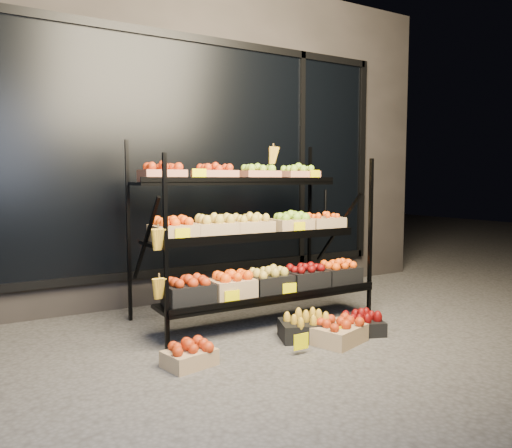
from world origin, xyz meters
TOP-DOWN VIEW (x-y plane):
  - ground at (0.00, 0.00)m, footprint 24.00×24.00m
  - building at (0.00, 2.59)m, footprint 6.00×2.08m
  - display_rack at (-0.01, 0.60)m, footprint 2.18×1.02m
  - tag_floor_a at (-0.19, -0.40)m, footprint 0.13×0.01m
  - tag_floor_b at (0.20, -0.40)m, footprint 0.13×0.01m
  - floor_crate_left at (-1.00, -0.19)m, footprint 0.38×0.32m
  - floor_crate_midleft at (0.06, -0.12)m, footprint 0.51×0.45m
  - floor_crate_midright at (0.23, -0.33)m, footprint 0.48×0.42m
  - floor_crate_right at (0.54, -0.26)m, footprint 0.41×0.36m

SIDE VIEW (x-z plane):
  - ground at x=0.00m, z-range 0.00..0.00m
  - tag_floor_a at x=-0.19m, z-range 0.00..0.12m
  - tag_floor_b at x=0.20m, z-range 0.00..0.12m
  - floor_crate_left at x=-1.00m, z-range -0.01..0.17m
  - floor_crate_right at x=0.54m, z-range -0.01..0.18m
  - floor_crate_midright at x=0.23m, z-range -0.01..0.20m
  - floor_crate_midleft at x=0.06m, z-range -0.01..0.20m
  - display_rack at x=-0.01m, z-range -0.08..1.66m
  - building at x=0.00m, z-range 0.00..3.50m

